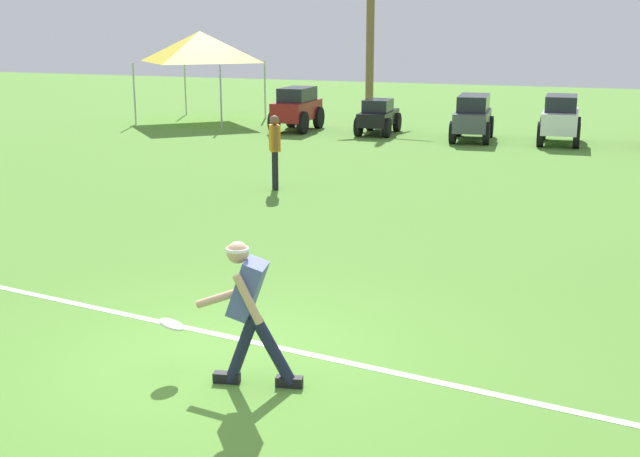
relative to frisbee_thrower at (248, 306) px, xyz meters
name	(u,v)px	position (x,y,z in m)	size (l,w,h in m)	color
ground_plane	(227,358)	(-0.49, 0.46, -0.80)	(80.00, 80.00, 0.00)	#538A32
field_line_paint	(249,341)	(-0.49, 0.96, -0.80)	(25.37, 0.10, 0.01)	white
frisbee_thrower	(248,306)	(0.00, 0.00, 0.00)	(1.12, 0.47, 1.43)	#191E38
frisbee_in_flight	(172,325)	(-0.86, 0.01, -0.31)	(0.35, 0.35, 0.11)	white
teammate_midfield	(275,145)	(-3.74, 8.70, 0.14)	(0.35, 0.45, 1.56)	black
parked_car_slot_a	(297,108)	(-7.14, 17.79, -0.06)	(1.27, 2.40, 1.40)	maroon
parked_car_slot_b	(378,116)	(-4.41, 17.97, -0.24)	(1.24, 2.26, 1.10)	black
parked_car_slot_c	(473,116)	(-1.35, 17.65, -0.08)	(1.39, 2.49, 1.34)	#474C51
parked_car_slot_d	(560,118)	(1.16, 17.86, -0.06)	(1.31, 2.41, 1.40)	silver
palm_tree_far_left	(371,1)	(-6.65, 23.88, 3.44)	(2.98, 3.73, 7.23)	brown
event_tent	(200,47)	(-11.32, 18.91, 1.82)	(3.55, 3.55, 3.16)	#B2B5BA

